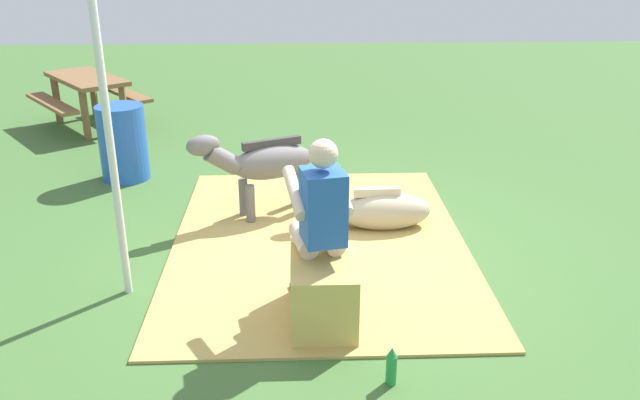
# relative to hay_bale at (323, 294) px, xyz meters

# --- Properties ---
(ground_plane) EXTENTS (24.00, 24.00, 0.00)m
(ground_plane) POSITION_rel_hay_bale_xyz_m (1.12, -0.12, -0.26)
(ground_plane) COLOR #426B33
(hay_patch) EXTENTS (3.57, 2.66, 0.02)m
(hay_patch) POSITION_rel_hay_bale_xyz_m (1.36, -0.02, -0.24)
(hay_patch) COLOR tan
(hay_patch) RESTS_ON ground
(hay_bale) EXTENTS (0.65, 0.46, 0.51)m
(hay_bale) POSITION_rel_hay_bale_xyz_m (0.00, 0.00, 0.00)
(hay_bale) COLOR tan
(hay_bale) RESTS_ON ground
(person_seated) EXTENTS (0.70, 0.50, 1.39)m
(person_seated) POSITION_rel_hay_bale_xyz_m (0.16, 0.02, 0.52)
(person_seated) COLOR beige
(person_seated) RESTS_ON ground
(pony_standing) EXTENTS (0.72, 1.27, 0.93)m
(pony_standing) POSITION_rel_hay_bale_xyz_m (1.98, 0.49, 0.31)
(pony_standing) COLOR slate
(pony_standing) RESTS_ON ground
(pony_lying) EXTENTS (0.43, 1.34, 0.42)m
(pony_lying) POSITION_rel_hay_bale_xyz_m (1.65, -0.56, -0.07)
(pony_lying) COLOR tan
(pony_lying) RESTS_ON ground
(soda_bottle) EXTENTS (0.07, 0.07, 0.27)m
(soda_bottle) POSITION_rel_hay_bale_xyz_m (-0.69, -0.40, -0.13)
(soda_bottle) COLOR #268C3F
(soda_bottle) RESTS_ON ground
(water_barrel) EXTENTS (0.54, 0.54, 0.86)m
(water_barrel) POSITION_rel_hay_bale_xyz_m (3.15, 2.15, 0.18)
(water_barrel) COLOR blue
(water_barrel) RESTS_ON ground
(tent_pole_left) EXTENTS (0.06, 0.06, 2.44)m
(tent_pole_left) POSITION_rel_hay_bale_xyz_m (0.53, 1.53, 0.96)
(tent_pole_left) COLOR silver
(tent_pole_left) RESTS_ON ground
(picnic_bench) EXTENTS (1.98, 1.94, 0.75)m
(picnic_bench) POSITION_rel_hay_bale_xyz_m (5.35, 3.16, 0.32)
(picnic_bench) COLOR brown
(picnic_bench) RESTS_ON ground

